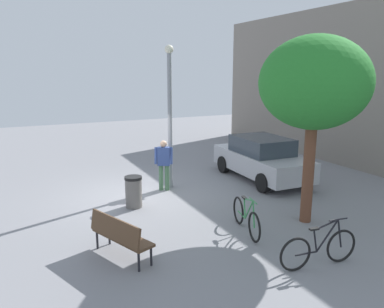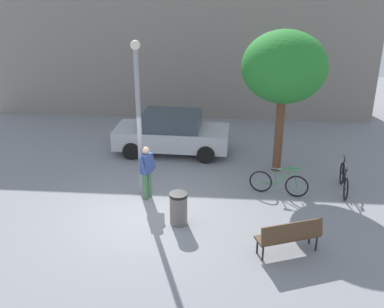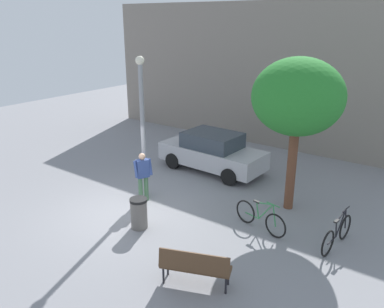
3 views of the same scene
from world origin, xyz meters
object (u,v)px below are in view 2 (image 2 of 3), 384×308
(plaza_tree, at_px, (284,68))
(parked_car_silver, at_px, (172,133))
(park_bench, at_px, (290,235))
(bicycle_green, at_px, (279,183))
(person_by_lamppost, at_px, (147,169))
(bicycle_black, at_px, (344,180))
(lamppost, at_px, (138,111))
(trash_bin, at_px, (179,208))

(plaza_tree, xyz_separation_m, parked_car_silver, (-3.78, 1.30, -2.78))
(park_bench, xyz_separation_m, bicycle_green, (0.05, 3.13, -0.16))
(parked_car_silver, bearing_deg, park_bench, -59.77)
(bicycle_green, relative_size, parked_car_silver, 0.42)
(person_by_lamppost, bearing_deg, park_bench, -33.17)
(bicycle_black, height_order, bicycle_green, same)
(park_bench, bearing_deg, bicycle_black, 59.38)
(park_bench, relative_size, bicycle_black, 0.92)
(lamppost, bearing_deg, parked_car_silver, 81.00)
(bicycle_green, height_order, trash_bin, bicycle_green)
(lamppost, distance_m, trash_bin, 3.08)
(lamppost, xyz_separation_m, plaza_tree, (4.30, 2.03, 0.90))
(lamppost, xyz_separation_m, park_bench, (4.16, -2.90, -2.11))
(person_by_lamppost, bearing_deg, bicycle_black, 9.00)
(bicycle_black, distance_m, trash_bin, 5.43)
(bicycle_black, bearing_deg, plaza_tree, 143.89)
(parked_car_silver, height_order, trash_bin, parked_car_silver)
(parked_car_silver, distance_m, trash_bin, 5.11)
(park_bench, distance_m, trash_bin, 3.07)
(bicycle_black, relative_size, parked_car_silver, 0.42)
(plaza_tree, bearing_deg, lamppost, -154.74)
(person_by_lamppost, relative_size, bicycle_green, 0.94)
(trash_bin, bearing_deg, parked_car_silver, 99.03)
(bicycle_black, relative_size, bicycle_green, 1.02)
(park_bench, height_order, bicycle_green, bicycle_green)
(lamppost, height_order, plaza_tree, plaza_tree)
(bicycle_green, bearing_deg, parked_car_silver, 139.88)
(plaza_tree, bearing_deg, bicycle_green, -93.24)
(plaza_tree, height_order, bicycle_green, plaza_tree)
(person_by_lamppost, height_order, trash_bin, person_by_lamppost)
(person_by_lamppost, relative_size, trash_bin, 1.82)
(bicycle_green, bearing_deg, lamppost, -176.83)
(lamppost, relative_size, plaza_tree, 0.99)
(parked_car_silver, xyz_separation_m, trash_bin, (0.80, -5.04, -0.31))
(park_bench, relative_size, trash_bin, 1.81)
(lamppost, xyz_separation_m, bicycle_green, (4.20, 0.23, -2.27))
(person_by_lamppost, height_order, parked_car_silver, person_by_lamppost)
(plaza_tree, distance_m, parked_car_silver, 4.87)
(lamppost, relative_size, park_bench, 2.81)
(lamppost, bearing_deg, bicycle_green, 3.17)
(bicycle_green, xyz_separation_m, parked_car_silver, (-3.67, 3.10, 0.39))
(park_bench, xyz_separation_m, bicycle_black, (2.08, 3.52, -0.16))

